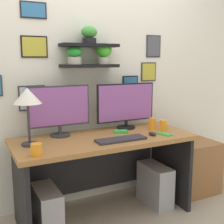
{
  "coord_description": "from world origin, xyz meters",
  "views": [
    {
      "loc": [
        -1.09,
        -2.29,
        1.42
      ],
      "look_at": [
        0.1,
        0.05,
        0.96
      ],
      "focal_mm": 47.48,
      "sensor_mm": 36.0,
      "label": 1
    }
  ],
  "objects_px": {
    "coffee_mug": "(36,150)",
    "monitor_left": "(59,109)",
    "desk_lamp": "(28,99)",
    "cell_phone": "(165,134)",
    "drawer_cabinet": "(192,165)",
    "desk": "(102,158)",
    "monitor_right": "(126,104)",
    "pen_cup": "(163,125)",
    "keyboard": "(121,139)",
    "water_cup": "(152,124)",
    "computer_tower_left": "(47,211)",
    "computer_mouse": "(152,134)",
    "scissors_tray": "(121,132)",
    "computer_tower_right": "(155,185)"
  },
  "relations": [
    {
      "from": "computer_mouse",
      "to": "drawer_cabinet",
      "type": "height_order",
      "value": "computer_mouse"
    },
    {
      "from": "coffee_mug",
      "to": "computer_tower_left",
      "type": "distance_m",
      "value": 0.64
    },
    {
      "from": "computer_mouse",
      "to": "scissors_tray",
      "type": "distance_m",
      "value": 0.3
    },
    {
      "from": "desk_lamp",
      "to": "drawer_cabinet",
      "type": "bearing_deg",
      "value": 1.51
    },
    {
      "from": "desk",
      "to": "water_cup",
      "type": "relative_size",
      "value": 14.49
    },
    {
      "from": "monitor_left",
      "to": "keyboard",
      "type": "height_order",
      "value": "monitor_left"
    },
    {
      "from": "scissors_tray",
      "to": "computer_mouse",
      "type": "bearing_deg",
      "value": -44.55
    },
    {
      "from": "scissors_tray",
      "to": "pen_cup",
      "type": "bearing_deg",
      "value": -13.03
    },
    {
      "from": "desk_lamp",
      "to": "water_cup",
      "type": "relative_size",
      "value": 4.18
    },
    {
      "from": "computer_tower_left",
      "to": "computer_tower_right",
      "type": "relative_size",
      "value": 1.0
    },
    {
      "from": "desk",
      "to": "water_cup",
      "type": "distance_m",
      "value": 0.61
    },
    {
      "from": "scissors_tray",
      "to": "cell_phone",
      "type": "bearing_deg",
      "value": -35.86
    },
    {
      "from": "computer_mouse",
      "to": "desk_lamp",
      "type": "height_order",
      "value": "desk_lamp"
    },
    {
      "from": "computer_tower_right",
      "to": "monitor_right",
      "type": "bearing_deg",
      "value": 130.32
    },
    {
      "from": "monitor_left",
      "to": "desk_lamp",
      "type": "height_order",
      "value": "desk_lamp"
    },
    {
      "from": "water_cup",
      "to": "drawer_cabinet",
      "type": "relative_size",
      "value": 0.2
    },
    {
      "from": "coffee_mug",
      "to": "computer_tower_left",
      "type": "xyz_separation_m",
      "value": [
        0.11,
        0.21,
        -0.6
      ]
    },
    {
      "from": "keyboard",
      "to": "desk_lamp",
      "type": "xyz_separation_m",
      "value": [
        -0.72,
        0.2,
        0.36
      ]
    },
    {
      "from": "desk",
      "to": "monitor_right",
      "type": "distance_m",
      "value": 0.59
    },
    {
      "from": "pen_cup",
      "to": "computer_mouse",
      "type": "bearing_deg",
      "value": -151.11
    },
    {
      "from": "monitor_right",
      "to": "drawer_cabinet",
      "type": "distance_m",
      "value": 1.05
    },
    {
      "from": "keyboard",
      "to": "pen_cup",
      "type": "relative_size",
      "value": 4.4
    },
    {
      "from": "monitor_left",
      "to": "cell_phone",
      "type": "bearing_deg",
      "value": -24.47
    },
    {
      "from": "cell_phone",
      "to": "computer_tower_right",
      "type": "height_order",
      "value": "cell_phone"
    },
    {
      "from": "monitor_left",
      "to": "keyboard",
      "type": "xyz_separation_m",
      "value": [
        0.41,
        -0.39,
        -0.23
      ]
    },
    {
      "from": "scissors_tray",
      "to": "keyboard",
      "type": "bearing_deg",
      "value": -118.24
    },
    {
      "from": "scissors_tray",
      "to": "drawer_cabinet",
      "type": "height_order",
      "value": "scissors_tray"
    },
    {
      "from": "monitor_left",
      "to": "scissors_tray",
      "type": "bearing_deg",
      "value": -16.25
    },
    {
      "from": "monitor_left",
      "to": "drawer_cabinet",
      "type": "bearing_deg",
      "value": -5.44
    },
    {
      "from": "coffee_mug",
      "to": "drawer_cabinet",
      "type": "distance_m",
      "value": 1.86
    },
    {
      "from": "desk_lamp",
      "to": "monitor_left",
      "type": "bearing_deg",
      "value": 30.99
    },
    {
      "from": "water_cup",
      "to": "computer_tower_right",
      "type": "distance_m",
      "value": 0.61
    },
    {
      "from": "monitor_right",
      "to": "computer_tower_left",
      "type": "distance_m",
      "value": 1.22
    },
    {
      "from": "monitor_left",
      "to": "computer_tower_right",
      "type": "height_order",
      "value": "monitor_left"
    },
    {
      "from": "monitor_right",
      "to": "pen_cup",
      "type": "bearing_deg",
      "value": -42.71
    },
    {
      "from": "coffee_mug",
      "to": "monitor_left",
      "type": "bearing_deg",
      "value": 56.05
    },
    {
      "from": "scissors_tray",
      "to": "water_cup",
      "type": "distance_m",
      "value": 0.35
    },
    {
      "from": "desk",
      "to": "computer_tower_left",
      "type": "distance_m",
      "value": 0.65
    },
    {
      "from": "monitor_right",
      "to": "coffee_mug",
      "type": "height_order",
      "value": "monitor_right"
    },
    {
      "from": "keyboard",
      "to": "drawer_cabinet",
      "type": "distance_m",
      "value": 1.16
    },
    {
      "from": "keyboard",
      "to": "water_cup",
      "type": "bearing_deg",
      "value": 25.43
    },
    {
      "from": "keyboard",
      "to": "cell_phone",
      "type": "relative_size",
      "value": 3.14
    },
    {
      "from": "desk_lamp",
      "to": "cell_phone",
      "type": "relative_size",
      "value": 3.29
    },
    {
      "from": "keyboard",
      "to": "monitor_left",
      "type": "bearing_deg",
      "value": 136.73
    },
    {
      "from": "monitor_left",
      "to": "computer_mouse",
      "type": "relative_size",
      "value": 6.19
    },
    {
      "from": "desk",
      "to": "pen_cup",
      "type": "xyz_separation_m",
      "value": [
        0.61,
        -0.09,
        0.26
      ]
    },
    {
      "from": "pen_cup",
      "to": "computer_tower_left",
      "type": "bearing_deg",
      "value": -179.61
    },
    {
      "from": "drawer_cabinet",
      "to": "desk",
      "type": "bearing_deg",
      "value": -178.63
    },
    {
      "from": "scissors_tray",
      "to": "water_cup",
      "type": "relative_size",
      "value": 1.09
    },
    {
      "from": "water_cup",
      "to": "drawer_cabinet",
      "type": "height_order",
      "value": "water_cup"
    }
  ]
}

